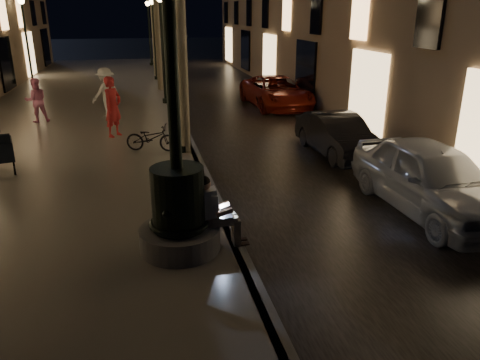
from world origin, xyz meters
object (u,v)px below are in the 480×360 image
object	(u,v)px
lamp_left_c	(25,28)
fountain_lamppost	(178,195)
car_third	(276,92)
stroller	(2,150)
lamp_curb_a	(180,45)
lamp_curb_b	(162,33)
pedestrian_pink	(36,100)
pedestrian_white	(106,93)
car_second	(337,135)
pedestrian_red	(113,107)
seated_man_laptop	(214,209)
car_front	(431,178)
bicycle	(151,138)
lamp_curb_c	(154,27)
lamp_curb_d	(149,24)

from	to	relation	value
lamp_left_c	fountain_lamppost	bearing A→B (deg)	-73.78
car_third	lamp_left_c	bearing A→B (deg)	140.29
stroller	lamp_curb_a	bearing A→B (deg)	-3.37
lamp_curb_b	lamp_left_c	world-z (taller)	same
stroller	pedestrian_pink	world-z (taller)	pedestrian_pink
lamp_left_c	pedestrian_white	size ratio (longest dim) A/B	2.55
car_second	pedestrian_red	bearing A→B (deg)	153.73
pedestrian_red	car_third	bearing A→B (deg)	-18.26
lamp_left_c	car_third	distance (m)	15.23
seated_man_laptop	car_front	world-z (taller)	car_front
lamp_curb_b	car_front	distance (m)	14.11
car_third	bicycle	size ratio (longest dim) A/B	3.25
lamp_curb_c	stroller	xyz separation A→B (m)	(-4.69, -16.91, -2.43)
lamp_left_c	stroller	xyz separation A→B (m)	(2.41, -16.91, -2.43)
lamp_curb_c	car_second	size ratio (longest dim) A/B	1.27
lamp_curb_d	car_second	distance (m)	25.20
car_front	pedestrian_pink	bearing A→B (deg)	132.16
lamp_curb_c	lamp_curb_d	xyz separation A→B (m)	(0.00, 8.00, 0.00)
car_front	car_second	world-z (taller)	car_front
car_front	pedestrian_white	xyz separation A→B (m)	(-7.18, 10.62, 0.38)
seated_man_laptop	stroller	xyz separation A→B (m)	(-4.60, 5.09, -0.09)
lamp_curb_c	pedestrian_white	bearing A→B (deg)	-103.03
lamp_curb_b	lamp_curb_a	bearing A→B (deg)	-90.00
seated_man_laptop	lamp_curb_c	world-z (taller)	lamp_curb_c
lamp_curb_b	pedestrian_pink	bearing A→B (deg)	-149.96
lamp_curb_d	fountain_lamppost	bearing A→B (deg)	-91.34
stroller	car_second	xyz separation A→B (m)	(9.23, 0.26, -0.18)
lamp_left_c	car_second	size ratio (longest dim) A/B	1.27
pedestrian_red	lamp_curb_a	bearing A→B (deg)	-100.66
lamp_curb_a	car_second	world-z (taller)	lamp_curb_a
lamp_curb_d	car_third	world-z (taller)	lamp_curb_d
seated_man_laptop	car_front	distance (m)	4.95
pedestrian_pink	pedestrian_white	world-z (taller)	pedestrian_white
car_third	pedestrian_white	distance (m)	7.43
lamp_curb_a	car_front	bearing A→B (deg)	-46.64
car_second	seated_man_laptop	bearing A→B (deg)	-132.68
bicycle	pedestrian_red	bearing A→B (deg)	47.19
lamp_curb_a	car_second	bearing A→B (deg)	-8.18
fountain_lamppost	seated_man_laptop	bearing A→B (deg)	0.00
stroller	pedestrian_pink	distance (m)	6.07
seated_man_laptop	pedestrian_red	bearing A→B (deg)	103.24
car_front	pedestrian_red	world-z (taller)	pedestrian_red
lamp_curb_d	lamp_left_c	world-z (taller)	same
lamp_curb_a	car_front	world-z (taller)	lamp_curb_a
lamp_curb_d	car_third	distance (m)	17.92
lamp_curb_c	lamp_curb_d	bearing A→B (deg)	90.00
lamp_curb_b	bicycle	distance (m)	8.19
car_second	bicycle	distance (m)	5.55
car_front	lamp_curb_b	bearing A→B (deg)	108.71
lamp_left_c	car_second	xyz separation A→B (m)	(11.64, -16.65, -2.61)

